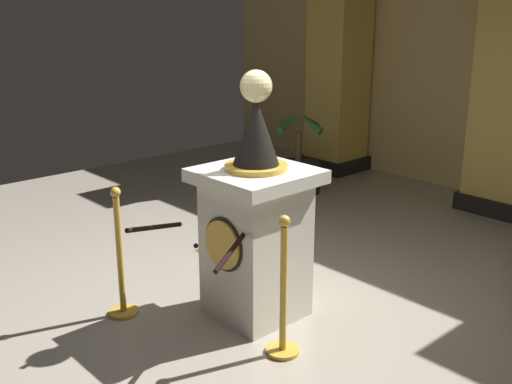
{
  "coord_description": "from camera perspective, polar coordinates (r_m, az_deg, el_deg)",
  "views": [
    {
      "loc": [
        3.21,
        -3.03,
        2.36
      ],
      "look_at": [
        -0.05,
        -0.06,
        1.01
      ],
      "focal_mm": 42.87,
      "sensor_mm": 36.0,
      "label": 1
    }
  ],
  "objects": [
    {
      "name": "stanchion_far",
      "position": [
        4.31,
        2.56,
        -10.64
      ],
      "size": [
        0.24,
        0.24,
        1.03
      ],
      "color": "gold",
      "rests_on": "ground_plane"
    },
    {
      "name": "ground_plane",
      "position": [
        5.0,
        0.89,
        -11.17
      ],
      "size": [
        10.22,
        10.22,
        0.0
      ],
      "primitive_type": "plane",
      "color": "#9E9384"
    },
    {
      "name": "velvet_rope",
      "position": [
        4.41,
        -5.66,
        -3.96
      ],
      "size": [
        0.94,
        0.92,
        0.22
      ],
      "color": "black"
    },
    {
      "name": "potted_palm_left",
      "position": [
        8.05,
        3.96,
        1.93
      ],
      "size": [
        0.72,
        0.72,
        1.09
      ],
      "color": "black",
      "rests_on": "ground_plane"
    },
    {
      "name": "stanchion_near",
      "position": [
        4.93,
        -12.49,
        -7.21
      ],
      "size": [
        0.24,
        0.24,
        1.06
      ],
      "color": "gold",
      "rests_on": "ground_plane"
    },
    {
      "name": "pedestal_clock",
      "position": [
        4.69,
        -0.03,
        -3.16
      ],
      "size": [
        0.79,
        0.79,
        1.93
      ],
      "color": "silver",
      "rests_on": "ground_plane"
    },
    {
      "name": "column_left",
      "position": [
        9.04,
        7.81,
        13.56
      ],
      "size": [
        0.81,
        0.81,
        3.72
      ],
      "color": "black",
      "rests_on": "ground_plane"
    }
  ]
}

